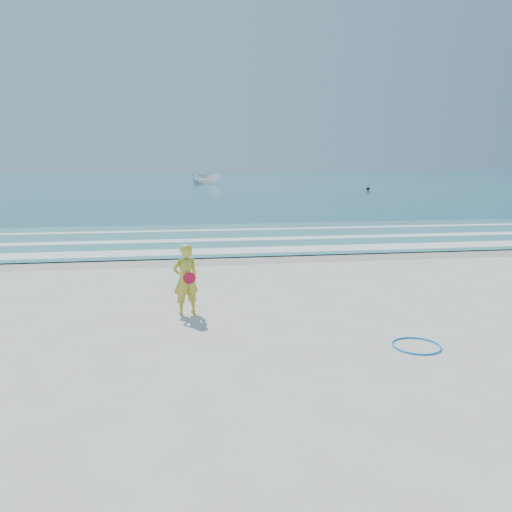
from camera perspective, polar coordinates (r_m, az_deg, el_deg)
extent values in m
plane|color=silver|center=(9.53, 2.38, -10.35)|extent=(400.00, 400.00, 0.00)
cube|color=#B2A893|center=(18.14, -3.05, -0.26)|extent=(400.00, 2.40, 0.00)
cube|color=#19727F|center=(113.80, -7.88, 8.75)|extent=(400.00, 190.00, 0.04)
cube|color=#59B7AD|center=(23.05, -4.28, 2.15)|extent=(400.00, 10.00, 0.01)
cube|color=white|center=(19.41, -3.43, 0.60)|extent=(400.00, 1.40, 0.01)
cube|color=white|center=(22.26, -4.12, 1.88)|extent=(400.00, 0.90, 0.01)
cube|color=white|center=(25.52, -4.71, 2.98)|extent=(400.00, 0.60, 0.01)
torus|color=#0D8EEA|center=(10.01, 17.86, -9.73)|extent=(1.13, 1.13, 0.03)
imported|color=white|center=(83.06, -5.67, 8.88)|extent=(5.55, 3.64, 2.01)
sphere|color=black|center=(65.11, 12.69, 7.53)|extent=(0.43, 0.43, 0.43)
imported|color=gold|center=(11.41, -8.05, -2.67)|extent=(0.68, 0.55, 1.62)
cylinder|color=red|center=(11.22, -7.64, -2.52)|extent=(0.27, 0.08, 0.27)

